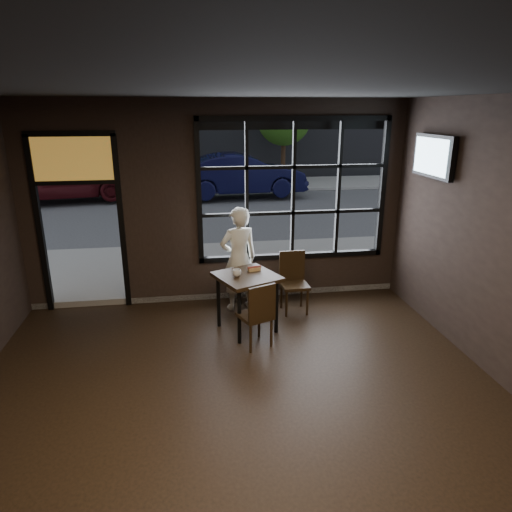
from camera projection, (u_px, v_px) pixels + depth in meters
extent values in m
cube|color=black|center=(249.00, 443.00, 4.37)|extent=(6.00, 7.00, 0.02)
cube|color=black|center=(247.00, 85.00, 3.37)|extent=(6.00, 7.00, 0.02)
cube|color=black|center=(293.00, 190.00, 7.27)|extent=(3.06, 0.12, 2.28)
cube|color=orange|center=(73.00, 158.00, 6.63)|extent=(1.20, 0.06, 0.70)
cube|color=#545456|center=(194.00, 163.00, 26.94)|extent=(60.00, 41.00, 0.04)
cube|color=#5B5956|center=(188.00, 18.00, 23.68)|extent=(28.00, 12.00, 15.00)
cube|color=black|center=(247.00, 302.00, 6.47)|extent=(1.02, 1.02, 0.84)
cube|color=black|center=(255.00, 314.00, 6.04)|extent=(0.51, 0.51, 0.91)
cube|color=black|center=(295.00, 283.00, 7.03)|extent=(0.42, 0.42, 0.94)
imported|color=white|center=(239.00, 259.00, 7.06)|extent=(0.68, 0.53, 1.64)
imported|color=silver|center=(237.00, 273.00, 6.29)|extent=(0.14, 0.14, 0.10)
cube|color=black|center=(434.00, 156.00, 6.32)|extent=(0.11, 1.00, 0.59)
imported|color=black|center=(241.00, 175.00, 15.92)|extent=(4.54, 1.83, 1.47)
imported|color=#400C11|center=(60.00, 175.00, 15.17)|extent=(5.06, 2.71, 1.64)
cylinder|color=#332114|center=(160.00, 165.00, 17.60)|extent=(0.17, 0.17, 1.90)
sphere|color=#2F5E17|center=(157.00, 124.00, 17.12)|extent=(2.07, 2.07, 2.07)
cylinder|color=#332114|center=(283.00, 159.00, 18.98)|extent=(0.18, 0.18, 2.03)
sphere|color=#2F5F1F|center=(284.00, 118.00, 18.47)|extent=(2.22, 2.22, 2.22)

